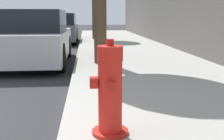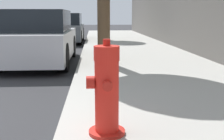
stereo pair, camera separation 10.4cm
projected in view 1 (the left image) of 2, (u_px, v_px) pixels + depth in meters
sidewalk_slab at (215, 126)px, 3.20m from camera, size 3.49×40.00×0.15m
fire_hydrant at (110, 92)px, 2.73m from camera, size 0.38×0.37×0.95m
parked_car_near at (35, 38)px, 7.63m from camera, size 1.76×3.98×1.47m
parked_car_mid at (58, 29)px, 13.83m from camera, size 1.89×4.03×1.44m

